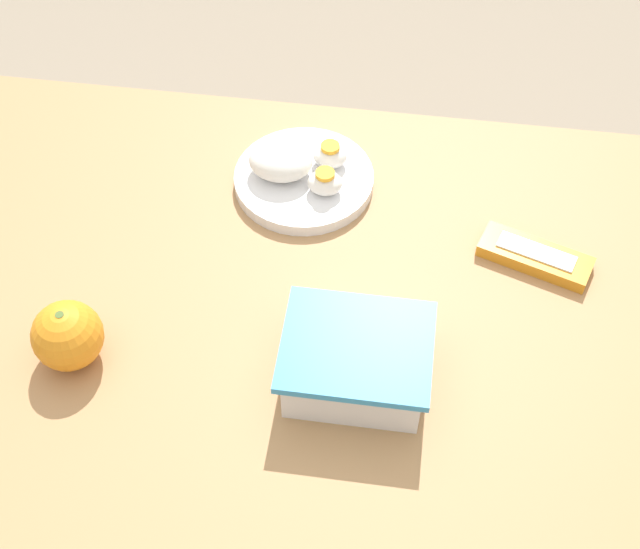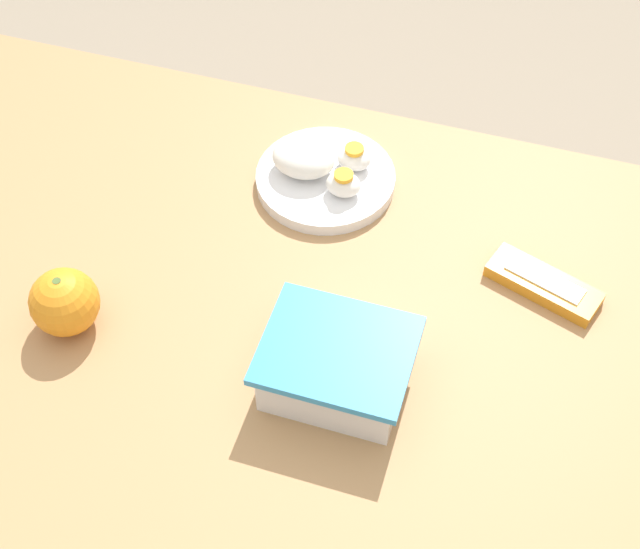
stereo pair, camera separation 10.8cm
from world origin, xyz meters
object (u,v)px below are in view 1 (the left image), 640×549
(orange_fruit, at_px, (68,336))
(candy_bar, at_px, (535,256))
(rice_plate, at_px, (299,174))
(food_container, at_px, (356,364))

(orange_fruit, distance_m, candy_bar, 0.58)
(orange_fruit, bearing_deg, rice_plate, -124.84)
(orange_fruit, height_order, candy_bar, orange_fruit)
(food_container, distance_m, rice_plate, 0.32)
(orange_fruit, relative_size, candy_bar, 0.55)
(rice_plate, bearing_deg, orange_fruit, 55.16)
(rice_plate, distance_m, candy_bar, 0.33)
(food_container, xyz_separation_m, orange_fruit, (0.33, 0.01, 0.01))
(orange_fruit, xyz_separation_m, rice_plate, (-0.22, -0.31, -0.02))
(rice_plate, xyz_separation_m, candy_bar, (-0.32, 0.09, -0.01))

